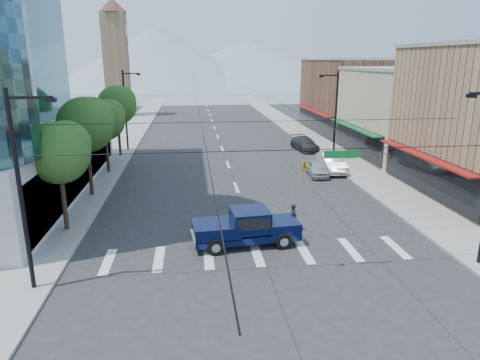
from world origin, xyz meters
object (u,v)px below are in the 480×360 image
(pedestrian, at_px, (294,217))
(pickup_truck, at_px, (246,227))
(parked_car_far, at_px, (305,144))
(parked_car_near, at_px, (317,168))
(parked_car_mid, at_px, (331,163))

(pedestrian, bearing_deg, pickup_truck, 106.99)
(pickup_truck, bearing_deg, parked_car_far, 62.85)
(pickup_truck, relative_size, parked_car_near, 1.56)
(pedestrian, height_order, parked_car_far, pedestrian)
(pickup_truck, relative_size, parked_car_far, 1.20)
(parked_car_mid, height_order, parked_car_far, parked_car_mid)
(pickup_truck, height_order, pedestrian, pickup_truck)
(pickup_truck, bearing_deg, parked_car_mid, 51.53)
(parked_car_mid, bearing_deg, parked_car_near, -140.73)
(pickup_truck, relative_size, pedestrian, 3.61)
(parked_car_mid, distance_m, parked_car_far, 9.88)
(pickup_truck, xyz_separation_m, parked_car_mid, (9.98, 15.32, -0.21))
(pickup_truck, height_order, parked_car_far, pickup_truck)
(pedestrian, bearing_deg, parked_car_mid, -37.55)
(pedestrian, xyz_separation_m, parked_car_mid, (6.83, 13.64, -0.01))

